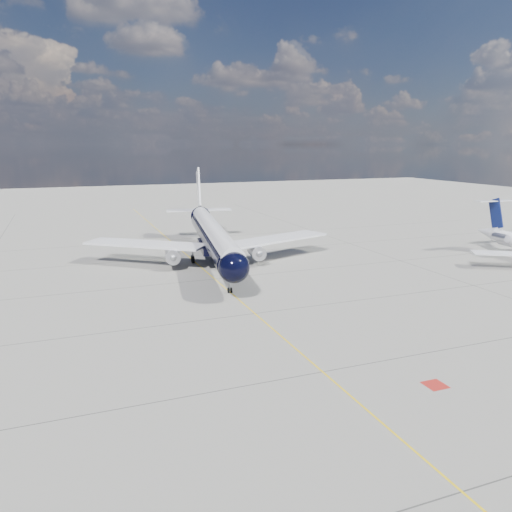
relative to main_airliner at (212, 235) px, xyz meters
name	(u,v)px	position (x,y,z in m)	size (l,w,h in m)	color
ground	(205,270)	(-2.64, -4.93, -4.19)	(320.00, 320.00, 0.00)	gray
taxiway_centerline	(215,279)	(-2.64, -9.93, -4.18)	(0.16, 160.00, 0.01)	yellow
red_marking	(435,385)	(4.16, -44.93, -4.18)	(1.60, 1.60, 0.01)	maroon
main_airliner	(212,235)	(0.00, 0.00, 0.00)	(37.90, 46.57, 13.50)	black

